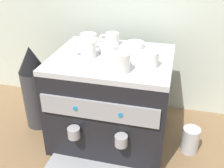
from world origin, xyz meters
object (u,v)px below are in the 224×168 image
Objects in this scene: milk_pitcher at (190,140)px; ceramic_bowl_0 at (135,45)px; ceramic_cup_1 at (151,59)px; espresso_machine at (112,99)px; ceramic_cup_0 at (111,39)px; ceramic_cup_2 at (89,40)px; ceramic_cup_4 at (121,62)px; ceramic_bowl_1 at (108,49)px; coffee_grinder at (35,87)px; ceramic_cup_3 at (88,48)px.

ceramic_bowl_0 is at bearing 152.76° from milk_pitcher.
espresso_machine is at bearing 163.10° from ceramic_cup_1.
ceramic_cup_0 is 0.12m from ceramic_cup_2.
ceramic_bowl_0 reaches higher than espresso_machine.
ceramic_bowl_1 is (-0.10, 0.19, -0.02)m from ceramic_cup_4.
ceramic_cup_2 is 1.24× the size of ceramic_bowl_1.
ceramic_cup_4 is at bearing -68.38° from ceramic_cup_0.
ceramic_bowl_1 is at bearing 120.65° from espresso_machine.
ceramic_cup_1 is 0.49m from milk_pitcher.
ceramic_bowl_0 is (0.01, 0.28, -0.03)m from ceramic_cup_4.
ceramic_cup_4 reaches higher than coffee_grinder.
ceramic_cup_1 is 0.78× the size of ceramic_cup_4.
ceramic_cup_2 is 0.73m from milk_pitcher.
ceramic_cup_2 is at bearing -162.51° from ceramic_cup_0.
ceramic_cup_0 is 0.75× the size of milk_pitcher.
ceramic_bowl_0 is (0.13, -0.01, -0.02)m from ceramic_cup_0.
ceramic_cup_4 is at bearing -60.90° from ceramic_bowl_1.
ceramic_cup_4 is 0.88× the size of milk_pitcher.
espresso_machine is at bearing -120.44° from ceramic_bowl_0.
ceramic_bowl_1 is 0.48m from coffee_grinder.
coffee_grinder is 0.87m from milk_pitcher.
ceramic_cup_1 is (0.23, -0.21, 0.00)m from ceramic_cup_0.
milk_pitcher is (0.23, 0.03, -0.43)m from ceramic_cup_1.
coffee_grinder is (-0.41, -0.04, -0.25)m from ceramic_bowl_1.
ceramic_bowl_0 is at bearing -4.12° from ceramic_cup_0.
coffee_grinder is (-0.33, 0.03, -0.27)m from ceramic_cup_3.
milk_pitcher is (0.44, -0.07, -0.42)m from ceramic_bowl_1.
ceramic_cup_4 is at bearing -48.63° from ceramic_cup_2.
ceramic_cup_2 is 0.24× the size of coffee_grinder.
ceramic_cup_3 is 0.68m from milk_pitcher.
ceramic_cup_0 is 0.50m from coffee_grinder.
ceramic_cup_3 is at bearing 173.64° from ceramic_cup_1.
ceramic_bowl_0 is at bearing 87.93° from ceramic_cup_4.
ceramic_cup_4 is at bearing -61.45° from espresso_machine.
coffee_grinder is at bearing 179.36° from espresso_machine.
ceramic_cup_3 is at bearing -73.76° from ceramic_cup_2.
ceramic_cup_1 is 0.68× the size of milk_pitcher.
espresso_machine is 4.87× the size of ceramic_cup_4.
espresso_machine is 0.30m from ceramic_cup_3.
ceramic_cup_2 is at bearing 131.37° from ceramic_cup_4.
ceramic_cup_2 is (-0.34, 0.18, -0.00)m from ceramic_cup_1.
coffee_grinder is (-0.40, -0.15, -0.26)m from ceramic_cup_0.
ceramic_cup_0 is 1.11× the size of ceramic_bowl_1.
ceramic_cup_3 reaches higher than coffee_grinder.
ceramic_cup_4 reaches higher than ceramic_cup_2.
ceramic_cup_4 is 0.25× the size of coffee_grinder.
milk_pitcher is at bearing 18.97° from ceramic_cup_4.
ceramic_cup_1 is 0.30m from ceramic_cup_3.
milk_pitcher is (0.41, -0.02, -0.16)m from espresso_machine.
espresso_machine is 5.09× the size of ceramic_cup_2.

